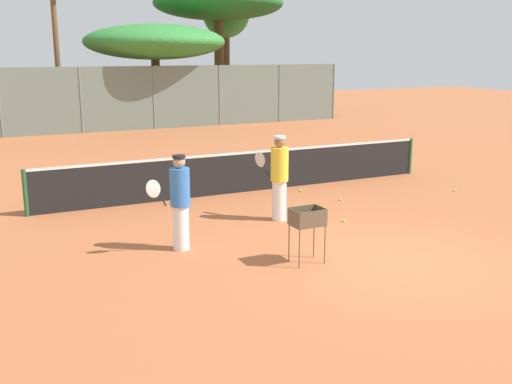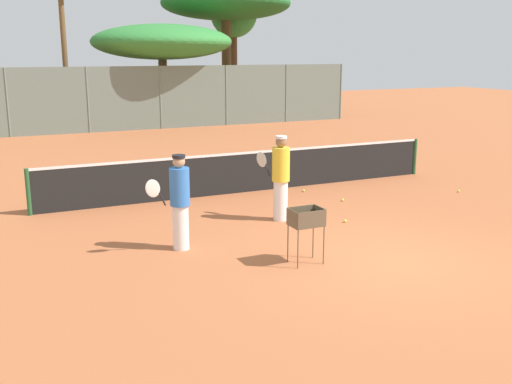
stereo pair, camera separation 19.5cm
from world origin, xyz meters
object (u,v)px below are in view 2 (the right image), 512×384
(tennis_net, at_px, (249,171))
(ball_cart, at_px, (306,222))
(player_red_cap, at_px, (180,201))
(player_white_outfit, at_px, (280,177))

(tennis_net, distance_m, ball_cart, 5.55)
(tennis_net, bearing_deg, ball_cart, -104.51)
(player_red_cap, xyz_separation_m, ball_cart, (1.73, -1.65, -0.18))
(tennis_net, relative_size, player_white_outfit, 5.93)
(player_red_cap, height_order, ball_cart, player_red_cap)
(tennis_net, relative_size, ball_cart, 11.19)
(tennis_net, height_order, player_red_cap, player_red_cap)
(ball_cart, bearing_deg, player_red_cap, 136.26)
(tennis_net, xyz_separation_m, ball_cart, (-1.39, -5.37, 0.19))
(player_white_outfit, height_order, player_red_cap, player_white_outfit)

